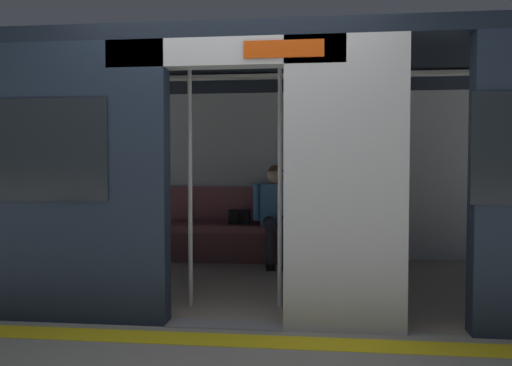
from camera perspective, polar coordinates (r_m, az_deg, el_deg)
ground_plane at (r=3.76m, az=-3.62°, el=-16.25°), size 60.00×60.00×0.00m
platform_edge_strip at (r=3.48m, az=-4.50°, el=-17.75°), size 8.00×0.24×0.01m
train_car at (r=4.82m, az=-1.65°, el=5.60°), size 6.40×2.89×2.21m
bench_seat at (r=5.98m, az=0.29°, el=-5.90°), size 2.64×0.44×0.45m
person_seated at (r=5.87m, az=2.37°, el=-2.85°), size 0.55×0.71×1.18m
handbag at (r=6.06m, az=-1.94°, el=-3.98°), size 0.26×0.15×0.17m
book at (r=5.98m, az=6.14°, el=-4.75°), size 0.21×0.26×0.03m
grab_pole_door at (r=4.09m, az=-7.70°, el=0.03°), size 0.04×0.04×2.07m
grab_pole_far at (r=4.02m, az=2.79°, el=0.01°), size 0.04×0.04×2.07m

